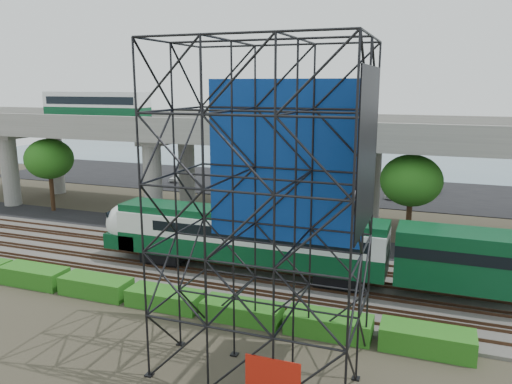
% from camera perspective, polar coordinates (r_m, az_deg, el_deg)
% --- Properties ---
extents(ground, '(140.00, 140.00, 0.00)m').
position_cam_1_polar(ground, '(35.33, -8.19, -9.78)').
color(ground, '#474233').
rests_on(ground, ground).
extents(ballast_bed, '(90.00, 12.00, 0.20)m').
position_cam_1_polar(ballast_bed, '(36.94, -6.72, -8.57)').
color(ballast_bed, slate).
rests_on(ballast_bed, ground).
extents(service_road, '(90.00, 5.00, 0.08)m').
position_cam_1_polar(service_road, '(44.28, -1.75, -5.03)').
color(service_road, black).
rests_on(service_road, ground).
extents(parking_lot, '(90.00, 18.00, 0.08)m').
position_cam_1_polar(parking_lot, '(66.00, 5.86, 0.68)').
color(parking_lot, black).
rests_on(parking_lot, ground).
extents(harbor_water, '(140.00, 40.00, 0.03)m').
position_cam_1_polar(harbor_water, '(87.18, 9.47, 3.37)').
color(harbor_water, slate).
rests_on(harbor_water, ground).
extents(rail_tracks, '(90.00, 9.52, 0.16)m').
position_cam_1_polar(rail_tracks, '(36.88, -6.72, -8.31)').
color(rail_tracks, '#472D1E').
rests_on(rail_tracks, ballast_bed).
extents(commuter_train, '(29.30, 3.06, 4.30)m').
position_cam_1_polar(commuter_train, '(33.86, 2.28, -5.46)').
color(commuter_train, black).
rests_on(commuter_train, rail_tracks).
extents(overpass, '(80.00, 12.00, 12.40)m').
position_cam_1_polar(overpass, '(48.17, -0.88, 6.32)').
color(overpass, '#9E9B93').
rests_on(overpass, ground).
extents(scaffold_tower, '(9.36, 6.36, 15.00)m').
position_cam_1_polar(scaffold_tower, '(22.69, 0.88, -2.28)').
color(scaffold_tower, black).
rests_on(scaffold_tower, ground).
extents(hedge_strip, '(34.60, 1.80, 1.20)m').
position_cam_1_polar(hedge_strip, '(31.22, -10.36, -11.79)').
color(hedge_strip, '#1D6316').
rests_on(hedge_strip, ground).
extents(trees, '(40.94, 16.94, 7.69)m').
position_cam_1_polar(trees, '(49.92, -4.35, 3.43)').
color(trees, '#382314').
rests_on(trees, ground).
extents(suv, '(5.52, 3.65, 1.41)m').
position_cam_1_polar(suv, '(45.36, -5.76, -3.68)').
color(suv, black).
rests_on(suv, service_road).
extents(parked_cars, '(34.84, 9.55, 1.31)m').
position_cam_1_polar(parked_cars, '(65.30, 5.99, 1.13)').
color(parked_cars, silver).
rests_on(parked_cars, parking_lot).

